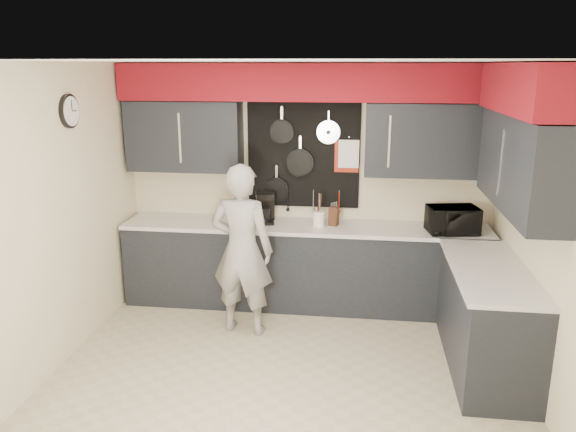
# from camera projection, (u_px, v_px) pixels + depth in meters

# --- Properties ---
(ground) EXTENTS (4.00, 4.00, 0.00)m
(ground) POSITION_uv_depth(u_px,v_px,m) (287.00, 372.00, 4.85)
(ground) COLOR #B8AA8F
(ground) RESTS_ON ground
(back_wall_assembly) EXTENTS (4.00, 0.36, 2.60)m
(back_wall_assembly) POSITION_uv_depth(u_px,v_px,m) (308.00, 120.00, 5.86)
(back_wall_assembly) COLOR beige
(back_wall_assembly) RESTS_ON ground
(right_wall_assembly) EXTENTS (0.36, 3.50, 2.60)m
(right_wall_assembly) POSITION_uv_depth(u_px,v_px,m) (527.00, 149.00, 4.36)
(right_wall_assembly) COLOR beige
(right_wall_assembly) RESTS_ON ground
(left_wall_assembly) EXTENTS (0.05, 3.50, 2.60)m
(left_wall_assembly) POSITION_uv_depth(u_px,v_px,m) (55.00, 215.00, 4.77)
(left_wall_assembly) COLOR beige
(left_wall_assembly) RESTS_ON ground
(base_cabinets) EXTENTS (3.95, 2.20, 0.92)m
(base_cabinets) POSITION_uv_depth(u_px,v_px,m) (349.00, 278.00, 5.75)
(base_cabinets) COLOR black
(base_cabinets) RESTS_ON ground
(microwave) EXTENTS (0.54, 0.42, 0.27)m
(microwave) POSITION_uv_depth(u_px,v_px,m) (452.00, 220.00, 5.67)
(microwave) COLOR black
(microwave) RESTS_ON base_cabinets
(knife_block) EXTENTS (0.11, 0.11, 0.20)m
(knife_block) POSITION_uv_depth(u_px,v_px,m) (334.00, 216.00, 5.95)
(knife_block) COLOR #322010
(knife_block) RESTS_ON base_cabinets
(utensil_crock) EXTENTS (0.12, 0.12, 0.16)m
(utensil_crock) POSITION_uv_depth(u_px,v_px,m) (319.00, 219.00, 5.93)
(utensil_crock) COLOR white
(utensil_crock) RESTS_ON base_cabinets
(coffee_maker) EXTENTS (0.23, 0.26, 0.33)m
(coffee_maker) POSITION_uv_depth(u_px,v_px,m) (265.00, 207.00, 6.04)
(coffee_maker) COLOR black
(coffee_maker) RESTS_ON base_cabinets
(person) EXTENTS (0.67, 0.49, 1.69)m
(person) POSITION_uv_depth(u_px,v_px,m) (242.00, 250.00, 5.41)
(person) COLOR #9A9A98
(person) RESTS_ON ground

